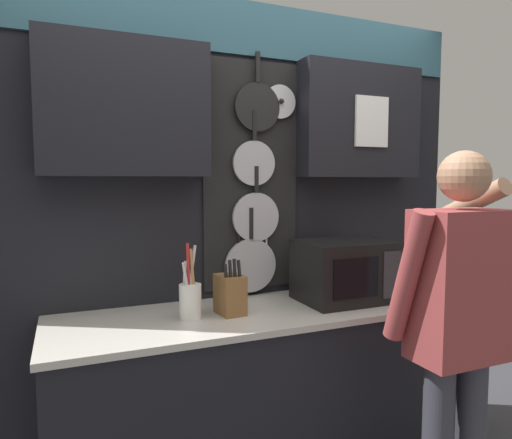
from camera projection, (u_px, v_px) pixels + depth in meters
name	position (u px, v px, depth m)	size (l,w,h in m)	color
base_cabinet_counter	(271.00, 396.00, 2.29)	(2.10, 0.63, 0.89)	black
back_wall_unit	(249.00, 185.00, 2.46)	(2.67, 0.22, 2.46)	black
microwave	(344.00, 271.00, 2.39)	(0.47, 0.36, 0.32)	black
knife_block	(230.00, 294.00, 2.15)	(0.13, 0.16, 0.27)	brown
utensil_crock	(190.00, 298.00, 2.08)	(0.10, 0.10, 0.35)	white
person	(457.00, 317.00, 1.84)	(0.54, 0.62, 1.64)	#383842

